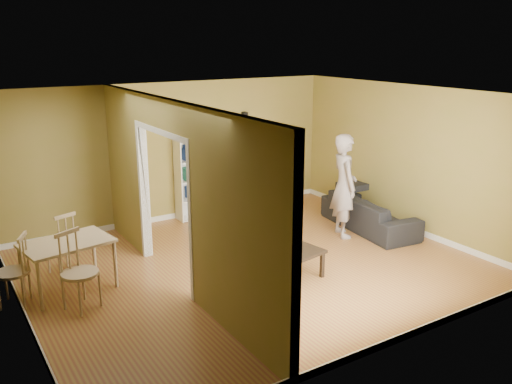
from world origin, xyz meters
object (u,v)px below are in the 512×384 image
(sofa, at_px, (370,208))
(coffee_table, at_px, (297,254))
(bookshelf, at_px, (196,169))
(chair_left, at_px, (12,270))
(dining_table, at_px, (67,247))
(chair_far, at_px, (61,242))
(person, at_px, (344,177))
(chair_near, at_px, (80,271))

(sofa, height_order, coffee_table, sofa)
(bookshelf, height_order, chair_left, bookshelf)
(dining_table, distance_m, chair_far, 0.67)
(person, distance_m, chair_left, 5.37)
(chair_left, bearing_deg, chair_near, 76.77)
(sofa, bearing_deg, dining_table, 92.97)
(person, bearing_deg, bookshelf, 56.41)
(person, height_order, coffee_table, person)
(coffee_table, xyz_separation_m, chair_near, (-2.91, 0.69, 0.16))
(sofa, height_order, chair_far, chair_far)
(person, relative_size, coffee_table, 3.38)
(coffee_table, relative_size, chair_near, 0.61)
(chair_left, relative_size, chair_near, 0.94)
(coffee_table, height_order, chair_left, chair_left)
(chair_far, bearing_deg, bookshelf, -174.06)
(dining_table, bearing_deg, person, -4.20)
(chair_far, bearing_deg, coffee_table, 126.54)
(chair_far, bearing_deg, person, 148.87)
(coffee_table, relative_size, dining_table, 0.55)
(sofa, height_order, chair_near, chair_near)
(dining_table, xyz_separation_m, chair_near, (0.00, -0.62, -0.12))
(person, xyz_separation_m, chair_near, (-4.62, -0.28, -0.55))
(person, relative_size, chair_far, 2.24)
(sofa, xyz_separation_m, bookshelf, (-2.36, 2.31, 0.56))
(person, xyz_separation_m, dining_table, (-4.62, 0.34, -0.43))
(dining_table, bearing_deg, chair_left, -175.57)
(sofa, bearing_deg, coffee_table, 119.13)
(chair_left, bearing_deg, coffee_table, 95.74)
(sofa, relative_size, chair_far, 2.16)
(sofa, xyz_separation_m, coffee_table, (-2.35, -0.97, -0.03))
(dining_table, xyz_separation_m, chair_left, (-0.72, -0.06, -0.15))
(dining_table, bearing_deg, chair_far, 84.59)
(bookshelf, bearing_deg, coffee_table, -89.87)
(bookshelf, bearing_deg, chair_left, -150.83)
(person, distance_m, coffee_table, 2.09)
(bookshelf, distance_m, chair_near, 3.91)
(dining_table, bearing_deg, bookshelf, 34.09)
(person, height_order, bookshelf, person)
(dining_table, height_order, chair_far, chair_far)
(person, bearing_deg, chair_far, 97.42)
(sofa, distance_m, chair_left, 5.98)
(dining_table, bearing_deg, coffee_table, -24.28)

